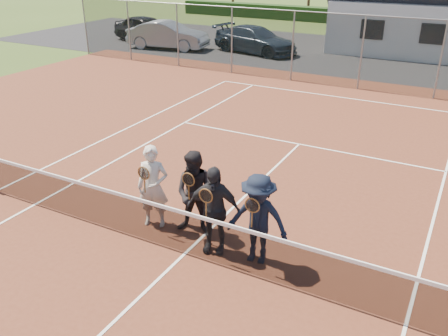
# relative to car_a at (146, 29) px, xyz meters

# --- Properties ---
(ground) EXTENTS (220.00, 220.00, 0.00)m
(ground) POSITION_rel_car_a_xyz_m (14.48, 1.78, -0.80)
(ground) COLOR #334819
(ground) RESTS_ON ground
(court_surface) EXTENTS (30.00, 30.00, 0.02)m
(court_surface) POSITION_rel_car_a_xyz_m (14.48, -18.22, -0.79)
(court_surface) COLOR #562819
(court_surface) RESTS_ON ground
(tarmac_carpark) EXTENTS (40.00, 12.00, 0.01)m
(tarmac_carpark) POSITION_rel_car_a_xyz_m (10.48, 1.78, -0.79)
(tarmac_carpark) COLOR black
(tarmac_carpark) RESTS_ON ground
(hedge_row) EXTENTS (40.00, 1.20, 1.10)m
(hedge_row) POSITION_rel_car_a_xyz_m (14.48, 13.78, -0.25)
(hedge_row) COLOR black
(hedge_row) RESTS_ON ground
(car_a) EXTENTS (4.99, 2.85, 1.60)m
(car_a) POSITION_rel_car_a_xyz_m (0.00, 0.00, 0.00)
(car_a) COLOR black
(car_a) RESTS_ON ground
(car_b) EXTENTS (4.92, 2.38, 1.55)m
(car_b) POSITION_rel_car_a_xyz_m (2.44, -1.20, -0.02)
(car_b) COLOR #9A9FA3
(car_b) RESTS_ON ground
(car_c) EXTENTS (5.32, 3.04, 1.45)m
(car_c) POSITION_rel_car_a_xyz_m (7.47, 0.11, -0.07)
(car_c) COLOR black
(car_c) RESTS_ON ground
(court_markings) EXTENTS (11.03, 23.83, 0.01)m
(court_markings) POSITION_rel_car_a_xyz_m (14.48, -18.22, -0.77)
(court_markings) COLOR white
(court_markings) RESTS_ON court_surface
(tennis_net) EXTENTS (11.68, 0.08, 1.10)m
(tennis_net) POSITION_rel_car_a_xyz_m (14.48, -18.22, -0.26)
(tennis_net) COLOR slate
(tennis_net) RESTS_ON ground
(perimeter_fence) EXTENTS (30.07, 0.07, 3.02)m
(perimeter_fence) POSITION_rel_car_a_xyz_m (14.48, -4.72, 0.72)
(perimeter_fence) COLOR slate
(perimeter_fence) RESTS_ON ground
(player_a) EXTENTS (0.77, 0.64, 1.80)m
(player_a) POSITION_rel_car_a_xyz_m (13.33, -17.61, 0.12)
(player_a) COLOR beige
(player_a) RESTS_ON court_surface
(player_b) EXTENTS (1.02, 0.88, 1.80)m
(player_b) POSITION_rel_car_a_xyz_m (14.27, -17.44, 0.12)
(player_b) COLOR black
(player_b) RESTS_ON court_surface
(player_c) EXTENTS (1.13, 0.68, 1.80)m
(player_c) POSITION_rel_car_a_xyz_m (14.90, -17.85, 0.12)
(player_c) COLOR black
(player_c) RESTS_ON court_surface
(player_d) EXTENTS (1.23, 0.79, 1.80)m
(player_d) POSITION_rel_car_a_xyz_m (15.79, -17.77, 0.12)
(player_d) COLOR black
(player_d) RESTS_ON court_surface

